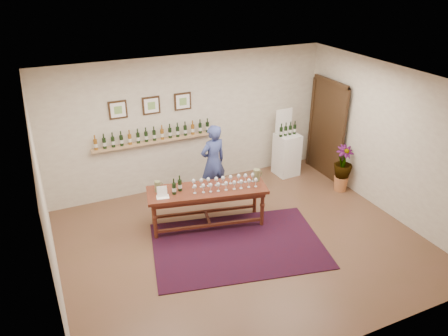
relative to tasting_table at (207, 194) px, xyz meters
name	(u,v)px	position (x,y,z in m)	size (l,w,h in m)	color
ground	(243,243)	(0.33, -0.80, -0.64)	(6.00, 6.00, 0.00)	brown
room_shell	(293,130)	(2.44, 1.06, 0.48)	(6.00, 6.00, 6.00)	beige
rug	(238,245)	(0.22, -0.83, -0.64)	(2.88, 1.92, 0.02)	#410B15
tasting_table	(207,194)	(0.00, 0.00, 0.00)	(2.23, 1.11, 0.76)	#401F10
table_glasses	(225,183)	(0.31, -0.08, 0.20)	(1.29, 0.30, 0.18)	silver
table_bottles	(177,184)	(-0.53, 0.09, 0.27)	(0.29, 0.17, 0.31)	black
pitcher_left	(158,186)	(-0.83, 0.27, 0.21)	(0.13, 0.13, 0.20)	olive
pitcher_right	(257,175)	(0.95, -0.09, 0.23)	(0.15, 0.15, 0.23)	olive
menu_card	(162,192)	(-0.81, 0.05, 0.21)	(0.21, 0.15, 0.19)	white
display_pedestal	(287,154)	(2.44, 1.23, -0.16)	(0.48, 0.48, 0.96)	white
pedestal_bottles	(288,129)	(2.42, 1.20, 0.45)	(0.28, 0.07, 0.28)	black
info_sign	(284,120)	(2.42, 1.39, 0.60)	(0.42, 0.02, 0.57)	white
potted_plant	(343,169)	(3.08, 0.06, -0.13)	(0.48, 0.48, 0.87)	#B46A3C
person	(213,162)	(0.52, 0.93, 0.14)	(0.57, 0.38, 1.57)	#364381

